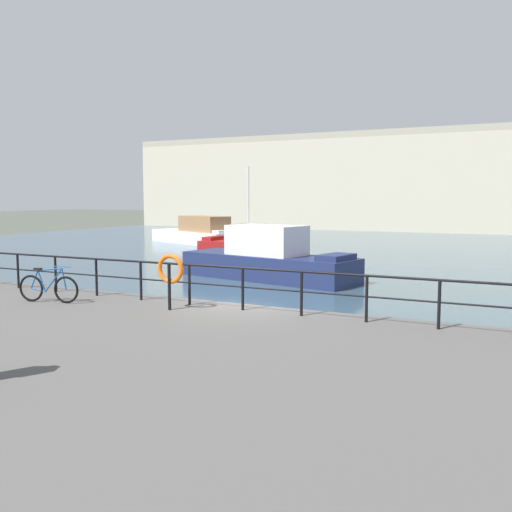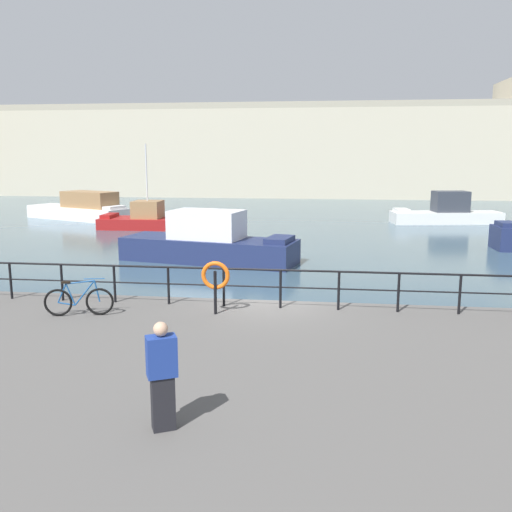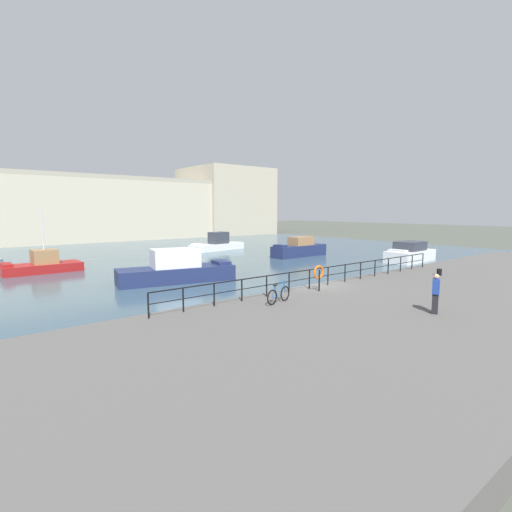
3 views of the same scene
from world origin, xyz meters
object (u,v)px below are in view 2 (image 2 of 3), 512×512
at_px(life_ring_stand, 215,277).
at_px(parked_bicycle, 79,301).
at_px(moored_red_daysailer, 82,209).
at_px(standing_person, 162,375).
at_px(moored_white_yacht, 145,219).
at_px(harbor_building, 374,150).
at_px(moored_small_launch, 446,213).
at_px(moored_cabin_cruiser, 209,243).

bearing_deg(life_ring_stand, parked_bicycle, -169.67).
xyz_separation_m(moored_red_daysailer, standing_person, (16.32, -32.78, 0.87)).
bearing_deg(standing_person, moored_white_yacht, 172.90).
xyz_separation_m(harbor_building, standing_person, (-8.27, -62.28, -3.80)).
bearing_deg(moored_small_launch, parked_bicycle, 53.25).
distance_m(moored_white_yacht, standing_person, 30.09).
bearing_deg(moored_cabin_cruiser, parked_bicycle, -82.23).
bearing_deg(moored_red_daysailer, moored_cabin_cruiser, -26.03).
distance_m(moored_white_yacht, moored_red_daysailer, 7.84).
bearing_deg(moored_cabin_cruiser, moored_red_daysailer, 142.97).
bearing_deg(moored_small_launch, moored_cabin_cruiser, 40.43).
bearing_deg(parked_bicycle, moored_red_daysailer, 102.12).
height_order(harbor_building, moored_cabin_cruiser, harbor_building).
height_order(moored_white_yacht, parked_bicycle, moored_white_yacht).
height_order(harbor_building, moored_red_daysailer, harbor_building).
xyz_separation_m(moored_cabin_cruiser, moored_red_daysailer, (-13.32, 15.35, -0.03)).
height_order(moored_cabin_cruiser, moored_red_daysailer, moored_cabin_cruiser).
bearing_deg(standing_person, harbor_building, 146.30).
height_order(harbor_building, standing_person, harbor_building).
bearing_deg(moored_red_daysailer, moored_white_yacht, -10.82).
xyz_separation_m(moored_white_yacht, parked_bicycle, (5.92, -22.93, 0.63)).
distance_m(harbor_building, moored_red_daysailer, 38.68).
relative_size(harbor_building, moored_cabin_cruiser, 9.12).
xyz_separation_m(moored_red_daysailer, parked_bicycle, (12.43, -27.30, 0.40)).
bearing_deg(parked_bicycle, moored_small_launch, 49.57).
height_order(moored_cabin_cruiser, standing_person, standing_person).
xyz_separation_m(moored_cabin_cruiser, life_ring_stand, (2.58, -11.31, 0.95)).
relative_size(moored_white_yacht, moored_small_launch, 0.74).
distance_m(moored_cabin_cruiser, standing_person, 17.71).
bearing_deg(life_ring_stand, standing_person, -86.13).
xyz_separation_m(moored_white_yacht, life_ring_stand, (9.39, -22.30, 1.22)).
distance_m(moored_cabin_cruiser, parked_bicycle, 11.99).
bearing_deg(moored_white_yacht, parked_bicycle, 103.31).
bearing_deg(standing_person, life_ring_stand, 157.74).
relative_size(moored_small_launch, parked_bicycle, 4.66).
bearing_deg(parked_bicycle, standing_person, -67.05).
distance_m(moored_cabin_cruiser, life_ring_stand, 11.64).
xyz_separation_m(harbor_building, moored_white_yacht, (-18.08, -33.86, -4.91)).
bearing_deg(parked_bicycle, life_ring_stand, -2.03).
bearing_deg(life_ring_stand, moored_white_yacht, 112.84).
height_order(harbor_building, life_ring_stand, harbor_building).
height_order(moored_cabin_cruiser, parked_bicycle, moored_cabin_cruiser).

